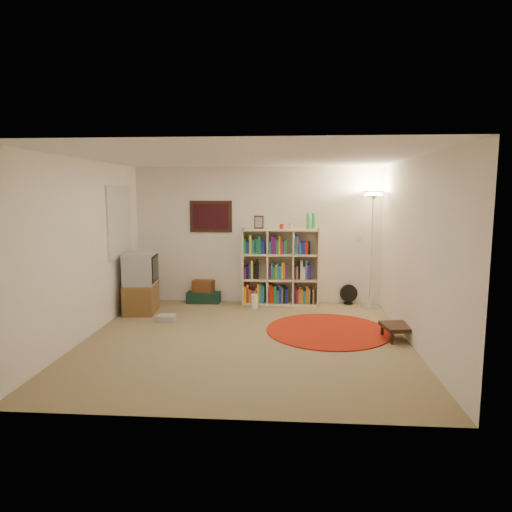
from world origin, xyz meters
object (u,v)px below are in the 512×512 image
(suitcase, at_px, (204,297))
(side_table, at_px, (400,327))
(floor_lamp, at_px, (373,211))
(tv_stand, at_px, (141,284))
(bookshelf, at_px, (279,268))
(floor_fan, at_px, (349,294))

(suitcase, relative_size, side_table, 1.15)
(floor_lamp, distance_m, tv_stand, 4.18)
(bookshelf, xyz_separation_m, floor_lamp, (1.62, -0.17, 1.04))
(tv_stand, bearing_deg, bookshelf, 12.52)
(floor_lamp, xyz_separation_m, floor_fan, (-0.34, 0.23, -1.53))
(bookshelf, height_order, tv_stand, bookshelf)
(floor_lamp, xyz_separation_m, side_table, (0.11, -1.78, -1.54))
(suitcase, height_order, side_table, side_table)
(floor_fan, relative_size, side_table, 0.69)
(bookshelf, relative_size, suitcase, 2.72)
(floor_lamp, relative_size, tv_stand, 2.00)
(floor_lamp, bearing_deg, suitcase, 175.78)
(tv_stand, bearing_deg, floor_lamp, 3.01)
(bookshelf, height_order, suitcase, bookshelf)
(floor_lamp, height_order, side_table, floor_lamp)
(floor_fan, bearing_deg, bookshelf, 178.64)
(suitcase, bearing_deg, side_table, -32.33)
(floor_fan, bearing_deg, floor_lamp, -37.56)
(bookshelf, xyz_separation_m, side_table, (1.73, -1.95, -0.49))
(tv_stand, xyz_separation_m, suitcase, (0.93, 0.81, -0.40))
(bookshelf, height_order, floor_fan, bookshelf)
(bookshelf, relative_size, tv_stand, 1.61)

